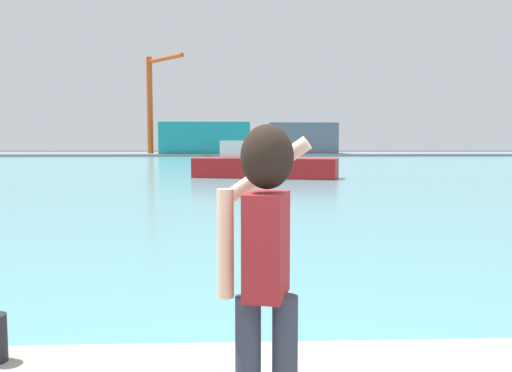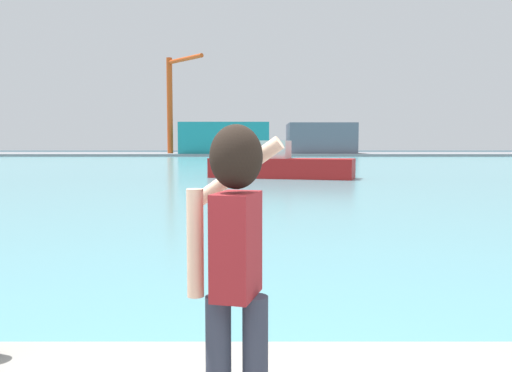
% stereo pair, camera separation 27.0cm
% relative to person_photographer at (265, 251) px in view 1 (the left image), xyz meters
% --- Properties ---
extents(ground_plane, '(220.00, 220.00, 0.00)m').
position_rel_person_photographer_xyz_m(ground_plane, '(0.08, 49.45, -1.54)').
color(ground_plane, '#334751').
extents(harbor_water, '(140.00, 100.00, 0.02)m').
position_rel_person_photographer_xyz_m(harbor_water, '(0.08, 51.45, -1.53)').
color(harbor_water, '#599EA8').
rests_on(harbor_water, ground_plane).
extents(far_shore_dock, '(140.00, 20.00, 0.42)m').
position_rel_person_photographer_xyz_m(far_shore_dock, '(0.08, 91.45, -1.33)').
color(far_shore_dock, gray).
rests_on(far_shore_dock, ground_plane).
extents(person_photographer, '(0.54, 0.57, 1.74)m').
position_rel_person_photographer_xyz_m(person_photographer, '(0.00, 0.00, 0.00)').
color(person_photographer, '#2D3342').
rests_on(person_photographer, quay_promenade).
extents(boat_moored, '(9.07, 4.68, 2.28)m').
position_rel_person_photographer_xyz_m(boat_moored, '(1.46, 29.09, -0.70)').
color(boat_moored, '#B21919').
rests_on(boat_moored, harbor_water).
extents(warehouse_left, '(14.92, 8.59, 5.24)m').
position_rel_person_photographer_xyz_m(warehouse_left, '(-5.20, 86.64, 1.50)').
color(warehouse_left, teal).
rests_on(warehouse_left, far_shore_dock).
extents(warehouse_right, '(11.35, 11.02, 5.18)m').
position_rel_person_photographer_xyz_m(warehouse_right, '(11.35, 88.68, 1.47)').
color(warehouse_right, slate).
rests_on(warehouse_right, far_shore_dock).
extents(port_crane, '(7.16, 8.07, 16.47)m').
position_rel_person_photographer_xyz_m(port_crane, '(-14.17, 87.58, 8.79)').
color(port_crane, '#D84C19').
rests_on(port_crane, far_shore_dock).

